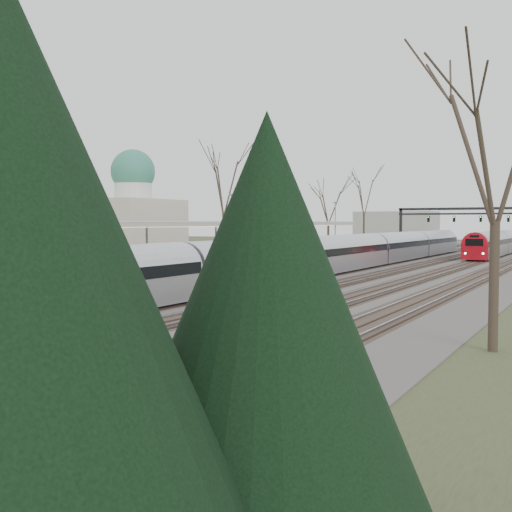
{
  "coord_description": "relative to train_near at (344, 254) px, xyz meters",
  "views": [
    {
      "loc": [
        16.0,
        -5.57,
        4.01
      ],
      "look_at": [
        -2.47,
        28.11,
        2.0
      ],
      "focal_mm": 45.0,
      "sensor_mm": 36.0,
      "label": 1
    }
  ],
  "objects": [
    {
      "name": "tree_west_far",
      "position": [
        -14.5,
        5.17,
        6.54
      ],
      "size": [
        5.5,
        5.5,
        11.33
      ],
      "color": "#2D231C",
      "rests_on": "ground"
    },
    {
      "name": "dome_building",
      "position": [
        -19.21,
        -4.83,
        2.24
      ],
      "size": [
        10.0,
        8.0,
        10.3
      ],
      "color": "beige",
      "rests_on": "ground"
    },
    {
      "name": "tree_east_near",
      "position": [
        15.5,
        -27.83,
        5.08
      ],
      "size": [
        4.5,
        4.5,
        9.27
      ],
      "color": "#2D231C",
      "rests_on": "ground"
    },
    {
      "name": "evergreen_clump",
      "position": [
        14.42,
        -44.03,
        1.79
      ],
      "size": [
        5.9,
        7.1,
        6.5
      ],
      "color": "#2D231C",
      "rests_on": "ground"
    },
    {
      "name": "signal_gantry",
      "position": [
        2.79,
        42.16,
        3.43
      ],
      "size": [
        21.0,
        0.59,
        6.08
      ],
      "color": "black",
      "rests_on": "ground"
    },
    {
      "name": "train_near",
      "position": [
        0.0,
        0.0,
        0.0
      ],
      "size": [
        2.62,
        75.21,
        3.05
      ],
      "color": "#AEB1B9",
      "rests_on": "ground"
    },
    {
      "name": "platform",
      "position": [
        -6.55,
        -5.33,
        -0.98
      ],
      "size": [
        3.5,
        69.0,
        1.0
      ],
      "primitive_type": "cube",
      "color": "#9E9B93",
      "rests_on": "ground"
    },
    {
      "name": "canopy",
      "position": [
        -6.55,
        -9.84,
        2.45
      ],
      "size": [
        4.1,
        50.0,
        3.11
      ],
      "color": "slate",
      "rests_on": "platform"
    },
    {
      "name": "track_bed",
      "position": [
        2.76,
        12.17,
        -1.42
      ],
      "size": [
        24.0,
        160.0,
        0.22
      ],
      "color": "#474442",
      "rests_on": "ground"
    }
  ]
}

